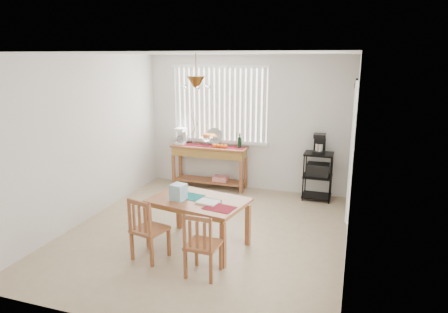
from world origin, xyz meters
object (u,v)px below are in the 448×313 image
(sideboard, at_px, (210,157))
(cart_items, at_px, (320,144))
(dining_table, at_px, (198,205))
(chair_right, at_px, (202,245))
(wire_cart, at_px, (318,172))
(chair_left, at_px, (148,229))

(sideboard, bearing_deg, cart_items, -0.24)
(dining_table, bearing_deg, cart_items, 60.82)
(chair_right, bearing_deg, wire_cart, 71.88)
(chair_left, height_order, chair_right, chair_left)
(wire_cart, bearing_deg, dining_table, -119.27)
(dining_table, relative_size, chair_right, 1.72)
(wire_cart, bearing_deg, cart_items, 90.00)
(wire_cart, height_order, cart_items, cart_items)
(dining_table, bearing_deg, chair_right, -65.14)
(chair_left, bearing_deg, wire_cart, 58.35)
(sideboard, relative_size, chair_right, 1.85)
(chair_left, distance_m, chair_right, 0.83)
(cart_items, bearing_deg, sideboard, 179.76)
(cart_items, height_order, dining_table, cart_items)
(dining_table, relative_size, chair_left, 1.66)
(sideboard, relative_size, chair_left, 1.79)
(cart_items, height_order, chair_right, cart_items)
(wire_cart, distance_m, cart_items, 0.51)
(cart_items, xyz_separation_m, dining_table, (-1.36, -2.44, -0.43))
(cart_items, bearing_deg, chair_right, -108.07)
(cart_items, relative_size, chair_left, 0.43)
(sideboard, bearing_deg, chair_right, -71.27)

